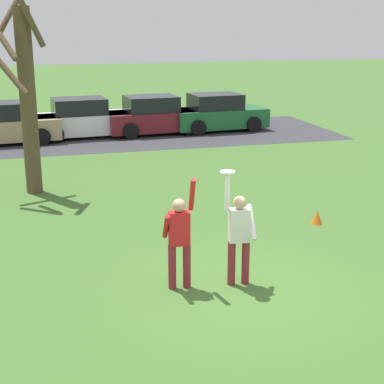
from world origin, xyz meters
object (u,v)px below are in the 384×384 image
person_catcher (239,233)px  parked_car_white (83,119)px  parked_car_maroon (154,116)px  parked_car_green (218,114)px  person_defender (179,236)px  field_cone_orange (317,217)px  bare_tree_tall (25,92)px  frisbee_disc (228,172)px  parked_car_tan (4,125)px

person_catcher → parked_car_white: size_ratio=0.49×
parked_car_maroon → parked_car_green: same height
person_defender → field_cone_orange: bearing=39.0°
parked_car_maroon → person_catcher: bearing=-100.4°
parked_car_white → bare_tree_tall: (-2.12, -8.02, 2.03)m
person_catcher → parked_car_maroon: 15.18m
bare_tree_tall → frisbee_disc: bearing=-65.0°
person_catcher → parked_car_green: person_catcher is taller
person_catcher → bare_tree_tall: bearing=-57.3°
parked_car_green → bare_tree_tall: bare_tree_tall is taller
parked_car_maroon → bare_tree_tall: size_ratio=0.77×
parked_car_white → field_cone_orange: size_ratio=13.21×
parked_car_white → bare_tree_tall: size_ratio=0.77×
parked_car_maroon → field_cone_orange: 12.55m
frisbee_disc → field_cone_orange: frisbee_disc is taller
frisbee_disc → parked_car_white: size_ratio=0.06×
person_catcher → parked_car_maroon: (1.56, 15.10, -0.25)m
frisbee_disc → parked_car_tan: size_ratio=0.06×
parked_car_tan → frisbee_disc: bearing=-78.2°
parked_car_tan → parked_car_white: same height
person_catcher → parked_car_white: (-1.41, 15.14, -0.25)m
person_catcher → parked_car_tan: (-4.46, 14.57, -0.25)m
person_defender → parked_car_white: person_defender is taller
person_defender → frisbee_disc: frisbee_disc is taller
parked_car_tan → field_cone_orange: bearing=-62.9°
frisbee_disc → bare_tree_tall: size_ratio=0.05×
frisbee_disc → parked_car_white: bearing=94.5°
frisbee_disc → field_cone_orange: (3.11, 2.61, -1.93)m
person_defender → frisbee_disc: 1.39m
parked_car_white → parked_car_maroon: bearing=-5.3°
person_catcher → parked_car_white: 15.21m
parked_car_white → parked_car_tan: bearing=-173.9°
person_defender → field_cone_orange: 4.75m
frisbee_disc → parked_car_green: (4.62, 15.11, -1.37)m
frisbee_disc → parked_car_tan: bearing=106.3°
parked_car_maroon → bare_tree_tall: (-5.09, -7.98, 2.03)m
person_catcher → frisbee_disc: size_ratio=8.13×
parked_car_maroon → parked_car_tan: bearing=-179.5°
frisbee_disc → bare_tree_tall: bare_tree_tall is taller
person_catcher → field_cone_orange: size_ratio=6.50×
parked_car_tan → parked_car_white: 3.11m
parked_car_tan → parked_car_maroon: same height
parked_car_white → field_cone_orange: bearing=-75.6°
person_catcher → frisbee_disc: 1.13m
person_catcher → parked_car_maroon: bearing=-89.5°
bare_tree_tall → field_cone_orange: bearing=-34.9°
person_catcher → frisbee_disc: frisbee_disc is taller
parked_car_maroon → bare_tree_tall: 9.68m
parked_car_green → field_cone_orange: 12.60m
frisbee_disc → parked_car_white: (-1.18, 15.12, -1.37)m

